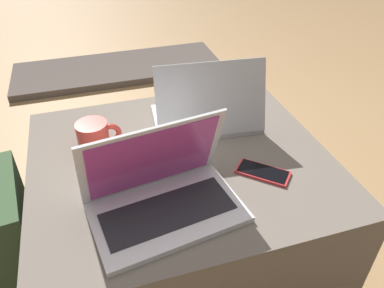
% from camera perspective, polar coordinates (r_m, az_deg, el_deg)
% --- Properties ---
extents(ground_plane, '(14.00, 14.00, 0.00)m').
position_cam_1_polar(ground_plane, '(1.43, -1.42, -16.17)').
color(ground_plane, tan).
extents(ottoman, '(0.87, 0.77, 0.44)m').
position_cam_1_polar(ottoman, '(1.26, -1.57, -9.94)').
color(ottoman, '#3D3832').
rests_on(ottoman, ground_plane).
extents(laptop_near, '(0.39, 0.28, 0.23)m').
position_cam_1_polar(laptop_near, '(0.93, -4.55, -7.53)').
color(laptop_near, silver).
rests_on(laptop_near, ottoman).
extents(laptop_far, '(0.36, 0.27, 0.24)m').
position_cam_1_polar(laptop_far, '(1.23, 2.29, 4.85)').
color(laptop_far, '#B7B7BC').
rests_on(laptop_far, ottoman).
extents(cell_phone, '(0.15, 0.15, 0.01)m').
position_cam_1_polar(cell_phone, '(1.07, 10.74, -4.25)').
color(cell_phone, red).
rests_on(cell_phone, ottoman).
extents(backpack, '(0.25, 0.33, 0.52)m').
position_cam_1_polar(backpack, '(1.30, -27.02, -13.95)').
color(backpack, '#385133').
rests_on(backpack, ground_plane).
extents(coffee_mug, '(0.13, 0.09, 0.09)m').
position_cam_1_polar(coffee_mug, '(1.16, -14.60, 1.17)').
color(coffee_mug, red).
rests_on(coffee_mug, ottoman).
extents(fireplace_hearth, '(1.40, 0.50, 0.04)m').
position_cam_1_polar(fireplace_hearth, '(2.70, -11.08, 11.23)').
color(fireplace_hearth, '#564C47').
rests_on(fireplace_hearth, ground_plane).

